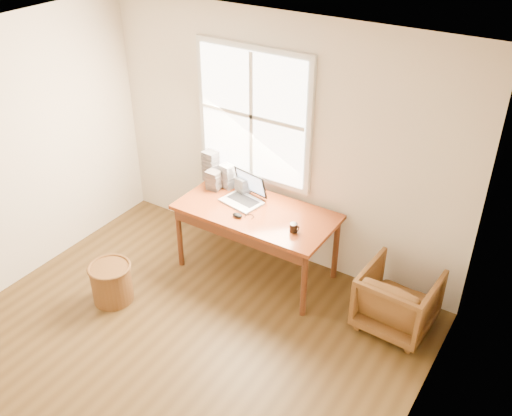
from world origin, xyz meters
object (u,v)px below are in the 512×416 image
Objects in this scene: wicker_stool at (112,283)px; laptop at (241,190)px; cd_stack_a at (228,176)px; desk at (256,212)px; armchair at (398,299)px; coffee_mug at (294,228)px.

laptop is (0.74, 1.19, 0.71)m from wicker_stool.
wicker_stool is at bearing -111.00° from laptop.
laptop is at bearing -33.24° from cd_stack_a.
desk is at bearing -0.85° from laptop.
armchair is at bearing 9.58° from laptop.
desk is at bearing 3.19° from armchair.
cd_stack_a is at bearing 72.43° from wicker_stool.
armchair is 2.51× the size of cd_stack_a.
wicker_stool is at bearing 27.98° from armchair.
laptop is 4.99× the size of coffee_mug.
cd_stack_a reaches higher than wicker_stool.
coffee_mug reaches higher than armchair.
coffee_mug is at bearing 35.11° from wicker_stool.
desk is 2.41× the size of armchair.
armchair is 1.84m from laptop.
wicker_stool is (-0.95, -1.15, -0.53)m from desk.
armchair is 7.70× the size of coffee_mug.
coffee_mug reaches higher than desk.
desk reaches higher than armchair.
wicker_stool is 1.61m from cd_stack_a.
armchair is at bearing -6.77° from cd_stack_a.
desk is 6.06× the size of cd_stack_a.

